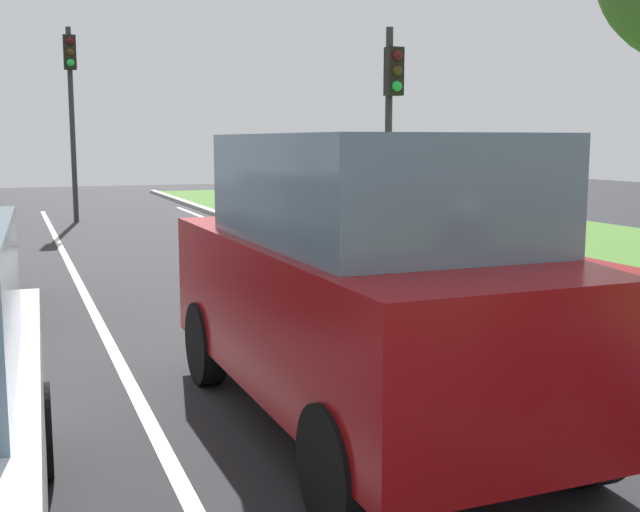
{
  "coord_description": "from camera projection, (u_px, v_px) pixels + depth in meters",
  "views": [
    {
      "loc": [
        -1.65,
        3.34,
        2.23
      ],
      "look_at": [
        0.93,
        9.98,
        1.2
      ],
      "focal_mm": 44.86,
      "sensor_mm": 36.0,
      "label": 1
    }
  ],
  "objects": [
    {
      "name": "car_suv_ahead",
      "position": [
        365.0,
        280.0,
        6.14
      ],
      "size": [
        2.02,
        4.53,
        2.28
      ],
      "rotation": [
        0.0,
        0.0,
        0.01
      ],
      "color": "maroon",
      "rests_on": "ground"
    },
    {
      "name": "ground_plane",
      "position": [
        147.0,
        308.0,
        10.75
      ],
      "size": [
        60.0,
        60.0,
        0.0
      ],
      "primitive_type": "plane",
      "color": "#262628"
    },
    {
      "name": "traffic_light_far_median",
      "position": [
        71.0,
        91.0,
        21.4
      ],
      "size": [
        0.32,
        0.5,
        5.23
      ],
      "color": "#2D2D2D",
      "rests_on": "ground"
    },
    {
      "name": "lane_line_center",
      "position": [
        93.0,
        312.0,
        10.5
      ],
      "size": [
        0.12,
        32.0,
        0.01
      ],
      "primitive_type": "cube",
      "color": "silver",
      "rests_on": "ground"
    },
    {
      "name": "lane_line_right_edge",
      "position": [
        388.0,
        290.0,
        12.04
      ],
      "size": [
        0.12,
        32.0,
        0.01
      ],
      "primitive_type": "cube",
      "color": "silver",
      "rests_on": "ground"
    },
    {
      "name": "curb_right",
      "position": [
        418.0,
        284.0,
        12.21
      ],
      "size": [
        0.24,
        48.0,
        0.12
      ],
      "primitive_type": "cube",
      "color": "#9E9B93",
      "rests_on": "ground"
    },
    {
      "name": "traffic_light_near_right",
      "position": [
        392.0,
        106.0,
        15.29
      ],
      "size": [
        0.32,
        0.5,
        4.37
      ],
      "color": "#2D2D2D",
      "rests_on": "ground"
    }
  ]
}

